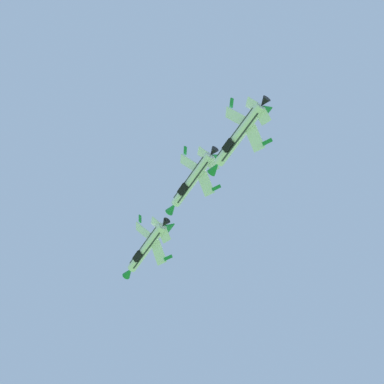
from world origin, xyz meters
The scene contains 3 objects.
fighter_jet_lead centered at (-49.58, 39.30, 72.48)m, with size 15.53×8.14×7.59m.
fighter_jet_left_wing centered at (-35.39, 35.47, 76.81)m, with size 15.53×8.13×7.59m.
fighter_jet_right_wing centered at (-22.72, 32.03, 73.51)m, with size 15.53×8.01×7.83m.
Camera 1 is at (-3.08, -2.82, 1.48)m, focal length 47.69 mm.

